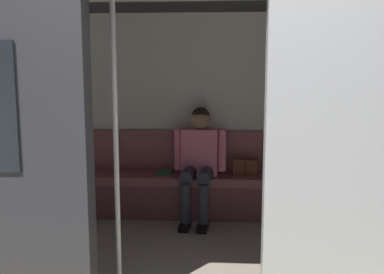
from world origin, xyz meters
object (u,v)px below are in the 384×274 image
handbag (245,167)px  book (165,172)px  bench_seat (196,185)px  grab_pole_door (116,142)px  person_seated (199,156)px  train_car (181,77)px

handbag → book: 0.87m
bench_seat → grab_pole_door: size_ratio=1.28×
bench_seat → person_seated: person_seated is taller
person_seated → grab_pole_door: grab_pole_door is taller
train_car → bench_seat: train_car is taller
train_car → book: train_car is taller
train_car → person_seated: train_car is taller
handbag → person_seated: bearing=15.5°
train_car → book: size_ratio=29.09×
train_car → person_seated: (-0.11, -0.88, -0.84)m
person_seated → book: 0.45m
train_car → handbag: train_car is taller
handbag → grab_pole_door: size_ratio=0.12×
bench_seat → handbag: 0.56m
grab_pole_door → bench_seat: bearing=-105.2°
grab_pole_door → book: bearing=-93.7°
bench_seat → book: size_ratio=12.58×
handbag → train_car: bearing=59.6°
train_car → bench_seat: size_ratio=2.31×
person_seated → book: person_seated is taller
train_car → grab_pole_door: bearing=62.5°
train_car → book: bearing=-75.2°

